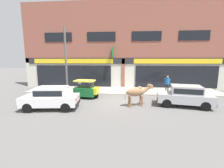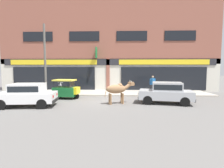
# 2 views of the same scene
# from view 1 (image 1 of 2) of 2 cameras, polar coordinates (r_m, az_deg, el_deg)

# --- Properties ---
(ground_plane) EXTENTS (90.00, 90.00, 0.00)m
(ground_plane) POSITION_cam_1_polar(r_m,az_deg,el_deg) (11.57, 3.75, -6.90)
(ground_plane) COLOR #605E5B
(sidewalk) EXTENTS (19.00, 3.56, 0.14)m
(sidewalk) POSITION_cam_1_polar(r_m,az_deg,el_deg) (15.41, 4.10, -2.53)
(sidewalk) COLOR #A8A093
(sidewalk) RESTS_ON ground
(shop_building) EXTENTS (23.00, 1.40, 9.51)m
(shop_building) POSITION_cam_1_polar(r_m,az_deg,el_deg) (17.18, 4.40, 13.68)
(shop_building) COLOR #8E5142
(shop_building) RESTS_ON ground
(cow) EXTENTS (2.05, 1.07, 1.61)m
(cow) POSITION_cam_1_polar(r_m,az_deg,el_deg) (10.50, 9.55, -3.03)
(cow) COLOR #936B47
(cow) RESTS_ON ground
(car_0) EXTENTS (3.74, 2.00, 1.46)m
(car_0) POSITION_cam_1_polar(r_m,az_deg,el_deg) (10.60, -22.17, -4.54)
(car_0) COLOR black
(car_0) RESTS_ON ground
(car_1) EXTENTS (3.81, 2.24, 1.46)m
(car_1) POSITION_cam_1_polar(r_m,az_deg,el_deg) (11.54, 25.96, -3.71)
(car_1) COLOR black
(car_1) RESTS_ON ground
(auto_rickshaw) EXTENTS (2.05, 1.34, 1.52)m
(auto_rickshaw) POSITION_cam_1_polar(r_m,az_deg,el_deg) (12.79, -9.72, -2.40)
(auto_rickshaw) COLOR black
(auto_rickshaw) RESTS_ON ground
(motorcycle_0) EXTENTS (0.67, 1.78, 0.88)m
(motorcycle_0) POSITION_cam_1_polar(r_m,az_deg,el_deg) (15.76, -12.21, -0.76)
(motorcycle_0) COLOR black
(motorcycle_0) RESTS_ON sidewalk
(motorcycle_1) EXTENTS (0.60, 1.79, 0.88)m
(motorcycle_1) POSITION_cam_1_polar(r_m,az_deg,el_deg) (15.36, -8.35, -0.90)
(motorcycle_1) COLOR black
(motorcycle_1) RESTS_ON sidewalk
(pedestrian) EXTENTS (0.50, 0.32, 1.60)m
(pedestrian) POSITION_cam_1_polar(r_m,az_deg,el_deg) (14.85, 20.33, 0.60)
(pedestrian) COLOR #2D2D33
(pedestrian) RESTS_ON sidewalk
(utility_pole) EXTENTS (0.18, 0.18, 6.06)m
(utility_pole) POSITION_cam_1_polar(r_m,az_deg,el_deg) (14.67, -17.16, 8.69)
(utility_pole) COLOR #595651
(utility_pole) RESTS_ON sidewalk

